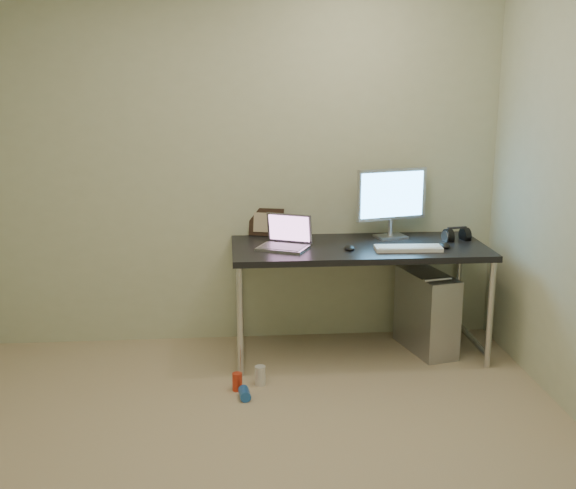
# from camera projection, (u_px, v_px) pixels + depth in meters

# --- Properties ---
(floor) EXTENTS (3.50, 3.50, 0.00)m
(floor) POSITION_uv_depth(u_px,v_px,m) (259.00, 464.00, 3.52)
(floor) COLOR tan
(floor) RESTS_ON ground
(wall_back) EXTENTS (3.50, 0.02, 2.50)m
(wall_back) POSITION_uv_depth(u_px,v_px,m) (246.00, 164.00, 4.93)
(wall_back) COLOR beige
(wall_back) RESTS_ON ground
(desk) EXTENTS (1.67, 0.73, 0.75)m
(desk) POSITION_uv_depth(u_px,v_px,m) (359.00, 256.00, 4.77)
(desk) COLOR black
(desk) RESTS_ON ground
(tower_computer) EXTENTS (0.35, 0.56, 0.58)m
(tower_computer) POSITION_uv_depth(u_px,v_px,m) (426.00, 312.00, 4.91)
(tower_computer) COLOR #A8A8AD
(tower_computer) RESTS_ON ground
(cable_a) EXTENTS (0.01, 0.16, 0.69)m
(cable_a) POSITION_uv_depth(u_px,v_px,m) (409.00, 281.00, 5.17)
(cable_a) COLOR black
(cable_a) RESTS_ON ground
(cable_b) EXTENTS (0.02, 0.11, 0.71)m
(cable_b) POSITION_uv_depth(u_px,v_px,m) (422.00, 284.00, 5.16)
(cable_b) COLOR black
(cable_b) RESTS_ON ground
(can_red) EXTENTS (0.07, 0.07, 0.11)m
(can_red) POSITION_uv_depth(u_px,v_px,m) (237.00, 382.00, 4.32)
(can_red) COLOR red
(can_red) RESTS_ON ground
(can_white) EXTENTS (0.07, 0.07, 0.12)m
(can_white) POSITION_uv_depth(u_px,v_px,m) (260.00, 376.00, 4.40)
(can_white) COLOR silver
(can_white) RESTS_ON ground
(can_blue) EXTENTS (0.07, 0.12, 0.06)m
(can_blue) POSITION_uv_depth(u_px,v_px,m) (245.00, 394.00, 4.22)
(can_blue) COLOR blue
(can_blue) RESTS_ON ground
(laptop) EXTENTS (0.38, 0.36, 0.21)m
(laptop) POSITION_uv_depth(u_px,v_px,m) (285.00, 240.00, 4.68)
(laptop) COLOR #B2B3B9
(laptop) RESTS_ON desk
(monitor) EXTENTS (0.50, 0.20, 0.48)m
(monitor) POSITION_uv_depth(u_px,v_px,m) (392.00, 198.00, 4.91)
(monitor) COLOR #B2B3B9
(monitor) RESTS_ON desk
(keyboard) EXTENTS (0.43, 0.16, 0.03)m
(keyboard) POSITION_uv_depth(u_px,v_px,m) (408.00, 248.00, 4.62)
(keyboard) COLOR white
(keyboard) RESTS_ON desk
(mouse_right) EXTENTS (0.07, 0.12, 0.04)m
(mouse_right) POSITION_uv_depth(u_px,v_px,m) (445.00, 245.00, 4.69)
(mouse_right) COLOR black
(mouse_right) RESTS_ON desk
(mouse_left) EXTENTS (0.08, 0.11, 0.04)m
(mouse_left) POSITION_uv_depth(u_px,v_px,m) (350.00, 247.00, 4.63)
(mouse_left) COLOR black
(mouse_left) RESTS_ON desk
(headphones) EXTENTS (0.19, 0.11, 0.12)m
(headphones) POSITION_uv_depth(u_px,v_px,m) (457.00, 236.00, 4.89)
(headphones) COLOR black
(headphones) RESTS_ON desk
(picture_frame) EXTENTS (0.25, 0.13, 0.19)m
(picture_frame) POSITION_uv_depth(u_px,v_px,m) (266.00, 222.00, 5.01)
(picture_frame) COLOR black
(picture_frame) RESTS_ON desk
(webcam) EXTENTS (0.05, 0.04, 0.13)m
(webcam) POSITION_uv_depth(u_px,v_px,m) (301.00, 224.00, 4.96)
(webcam) COLOR silver
(webcam) RESTS_ON desk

